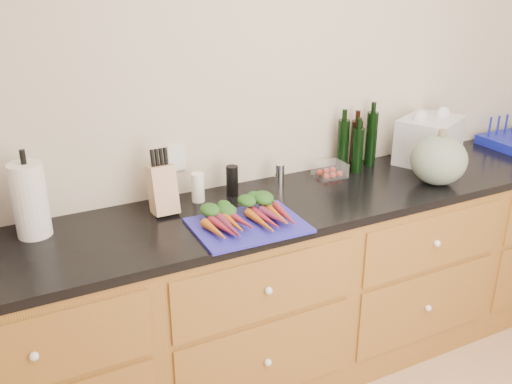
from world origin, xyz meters
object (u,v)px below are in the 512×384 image
carrots (244,215)px  tomato_box (330,170)px  squash (439,160)px  paper_towel (30,200)px  cutting_board (248,225)px  knife_block (163,189)px

carrots → tomato_box: bearing=24.8°
squash → paper_towel: paper_towel is taller
cutting_board → squash: size_ratio=1.68×
tomato_box → knife_block: bearing=-178.1°
squash → knife_block: size_ratio=1.28×
cutting_board → knife_block: size_ratio=2.15×
paper_towel → knife_block: paper_towel is taller
squash → knife_block: squash is taller
knife_block → tomato_box: 0.89m
tomato_box → carrots: bearing=-155.2°
paper_towel → cutting_board: bearing=-22.0°
cutting_board → paper_towel: bearing=158.0°
cutting_board → carrots: carrots is taller
cutting_board → squash: 1.04m
squash → paper_towel: bearing=170.6°
tomato_box → cutting_board: bearing=-152.0°
carrots → knife_block: (-0.26, 0.26, 0.07)m
cutting_board → carrots: (0.00, 0.04, 0.03)m
paper_towel → knife_block: bearing=-2.2°
carrots → tomato_box: size_ratio=2.50×
paper_towel → squash: bearing=-9.4°
paper_towel → carrots: bearing=-19.3°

